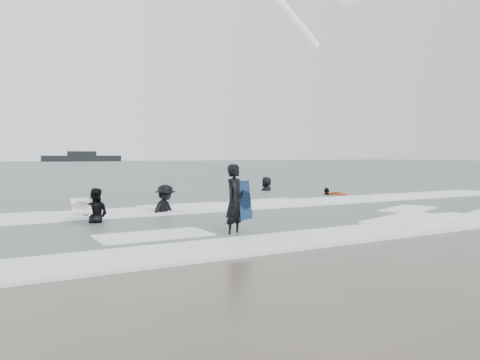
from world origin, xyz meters
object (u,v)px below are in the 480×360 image
surfer_right_near (327,196)px  vessel_horizon (82,158)px  surfer_breaker (165,214)px  surfer_right_far (266,191)px  surfer_wading (95,224)px  surfer_centre (235,236)px

surfer_right_near → vessel_horizon: size_ratio=0.06×
surfer_breaker → vessel_horizon: 143.66m
vessel_horizon → surfer_right_far: bearing=-95.7°
surfer_wading → vessel_horizon: size_ratio=0.07×
surfer_right_near → surfer_centre: bearing=-6.9°
surfer_right_near → surfer_right_far: bearing=-121.5°
surfer_centre → surfer_wading: bearing=97.3°
surfer_wading → surfer_right_far: bearing=-113.6°
surfer_breaker → surfer_wading: bearing=172.2°
surfer_wading → surfer_breaker: bearing=-125.2°
vessel_horizon → surfer_wading: bearing=-99.6°
surfer_centre → vessel_horizon: (21.66, 146.78, 1.24)m
surfer_centre → surfer_right_near: surfer_centre is taller
surfer_right_near → vessel_horizon: 139.50m
surfer_centre → surfer_right_far: surfer_right_far is taller
surfer_wading → surfer_breaker: size_ratio=0.86×
surfer_right_near → surfer_right_far: (-1.09, 3.78, 0.00)m
surfer_centre → surfer_breaker: 4.78m
surfer_breaker → vessel_horizon: vessel_horizon is taller
surfer_right_near → surfer_right_far: size_ratio=0.79×
surfer_wading → vessel_horizon: bearing=-70.2°
surfer_right_far → surfer_right_near: bearing=54.1°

